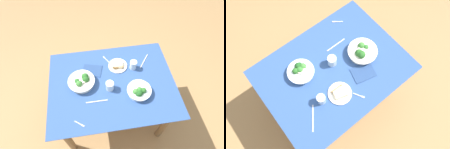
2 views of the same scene
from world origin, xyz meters
The scene contains 12 objects.
ground_plane centered at (0.00, 0.00, 0.00)m, with size 6.00×6.00×0.00m, color #9E7547.
dining_table centered at (0.00, 0.00, 0.60)m, with size 1.21×0.92×0.72m.
broccoli_bowl_far centered at (-0.28, 0.04, 0.76)m, with size 0.25×0.25×0.11m.
broccoli_bowl_near centered at (0.23, -0.14, 0.76)m, with size 0.22×0.22×0.09m.
bread_side_plate centered at (0.09, 0.20, 0.73)m, with size 0.19×0.19×0.04m.
water_glass_center centered at (0.24, 0.15, 0.77)m, with size 0.07×0.07×0.09m, color silver.
water_glass_side centered at (-0.03, -0.05, 0.77)m, with size 0.08×0.08×0.09m, color silver.
fork_by_far_bowl centered at (-0.02, 0.31, 0.72)m, with size 0.06×0.09×0.00m.
fork_by_near_bowl centered at (-0.33, -0.36, 0.72)m, with size 0.09×0.07×0.00m.
table_knife_left centered at (0.37, 0.22, 0.72)m, with size 0.21×0.01×0.00m, color #B7B7BC.
table_knife_right centered at (-0.17, -0.17, 0.72)m, with size 0.20×0.01×0.00m, color #B7B7BC.
napkin_folded_upper centered at (-0.18, 0.18, 0.72)m, with size 0.19×0.14×0.01m, color navy.
Camera 2 is at (0.39, 0.55, 2.30)m, focal length 32.66 mm.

